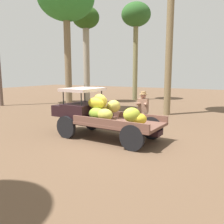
% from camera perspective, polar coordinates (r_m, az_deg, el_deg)
% --- Properties ---
extents(ground_plane, '(60.00, 60.00, 0.00)m').
position_cam_1_polar(ground_plane, '(9.07, 0.13, -6.28)').
color(ground_plane, brown).
extents(truck, '(4.54, 1.95, 1.86)m').
position_cam_1_polar(truck, '(9.01, -3.27, -0.34)').
color(truck, black).
rests_on(truck, ground).
extents(farmer, '(0.52, 0.48, 1.72)m').
position_cam_1_polar(farmer, '(9.63, 7.46, 0.56)').
color(farmer, '#BBB69F').
rests_on(farmer, ground).
extents(forest_tree_0, '(2.14, 2.14, 7.58)m').
position_cam_1_polar(forest_tree_0, '(19.96, -6.30, 19.98)').
color(forest_tree_0, gray).
rests_on(forest_tree_0, ground).
extents(forest_tree_3, '(2.55, 2.55, 8.44)m').
position_cam_1_polar(forest_tree_3, '(22.18, 5.78, 21.45)').
color(forest_tree_3, olive).
rests_on(forest_tree_3, ground).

